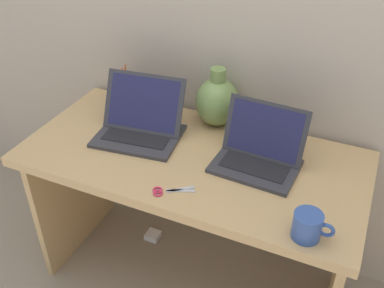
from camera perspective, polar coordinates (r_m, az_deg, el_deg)
The scene contains 10 objects.
ground_plane at distance 2.20m, azimuth 0.00°, elevation -16.61°, with size 6.00×6.00×0.00m, color gray.
back_wall at distance 1.79m, azimuth 4.89°, elevation 17.68°, with size 4.40×0.04×2.40m, color #BCAD99.
desk at distance 1.80m, azimuth 0.00°, elevation -5.53°, with size 1.32×0.63×0.71m.
laptop_left at distance 1.81m, azimuth -6.56°, elevation 2.97°, with size 0.36×0.30×0.23m.
laptop_right at distance 1.65m, azimuth 8.70°, elevation -0.70°, with size 0.32×0.24×0.22m.
green_vase at distance 1.85m, azimuth 3.25°, elevation 5.52°, with size 0.18×0.18×0.25m.
coffee_mug at distance 1.40m, azimuth 14.63°, elevation -10.12°, with size 0.13×0.09×0.09m.
pen_cup at distance 2.03m, azimuth -8.57°, elevation 6.48°, with size 0.07×0.07×0.19m.
scissors at distance 1.54m, azimuth -3.36°, elevation -6.03°, with size 0.14×0.10×0.01m.
power_brick at distance 2.36m, azimuth -5.03°, elevation -11.59°, with size 0.07×0.07×0.03m, color white.
Camera 1 is at (0.56, -1.26, 1.72)m, focal length 41.59 mm.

